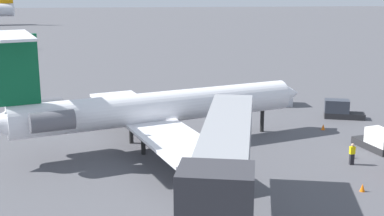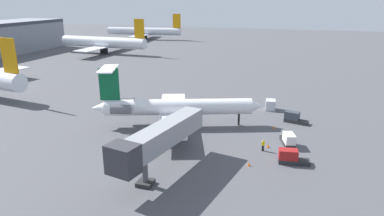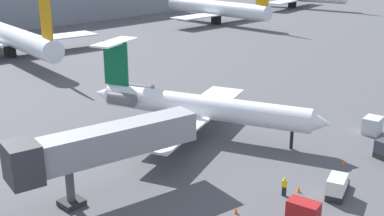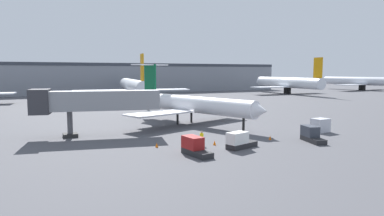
% 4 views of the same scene
% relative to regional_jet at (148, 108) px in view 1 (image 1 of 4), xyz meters
% --- Properties ---
extents(ground_plane, '(400.00, 400.00, 0.10)m').
position_rel_regional_jet_xyz_m(ground_plane, '(0.65, -2.06, -3.48)').
color(ground_plane, '#4C4C51').
extents(regional_jet, '(23.17, 27.62, 9.98)m').
position_rel_regional_jet_xyz_m(regional_jet, '(0.00, 0.00, 0.00)').
color(regional_jet, white).
rests_on(regional_jet, ground_plane).
extents(jet_bridge, '(16.79, 6.21, 6.41)m').
position_rel_regional_jet_xyz_m(jet_bridge, '(-16.59, -4.04, 1.28)').
color(jet_bridge, gray).
rests_on(jet_bridge, ground_plane).
extents(ground_crew_marshaller, '(0.30, 0.43, 1.69)m').
position_rel_regional_jet_xyz_m(ground_crew_marshaller, '(-5.59, -15.52, -2.57)').
color(ground_crew_marshaller, black).
rests_on(ground_crew_marshaller, ground_plane).
extents(baggage_tug_trailing, '(2.39, 4.23, 1.90)m').
position_rel_regional_jet_xyz_m(baggage_tug_trailing, '(7.75, -19.39, -2.59)').
color(baggage_tug_trailing, '#262628').
rests_on(baggage_tug_trailing, ground_plane).
extents(baggage_tug_spare, '(4.23, 2.47, 1.90)m').
position_rel_regional_jet_xyz_m(baggage_tug_spare, '(-2.50, -18.85, -2.59)').
color(baggage_tug_spare, '#262628').
rests_on(baggage_tug_spare, ground_plane).
extents(cargo_container_uld, '(2.46, 2.03, 1.95)m').
position_rel_regional_jet_xyz_m(cargo_container_uld, '(13.90, -14.88, -2.46)').
color(cargo_container_uld, silver).
rests_on(cargo_container_uld, ground_plane).
extents(traffic_cone_near, '(0.36, 0.36, 0.55)m').
position_rel_regional_jet_xyz_m(traffic_cone_near, '(3.79, -16.36, -3.16)').
color(traffic_cone_near, orange).
rests_on(traffic_cone_near, ground_plane).
extents(traffic_cone_mid, '(0.36, 0.36, 0.55)m').
position_rel_regional_jet_xyz_m(traffic_cone_mid, '(-10.75, -14.30, -3.16)').
color(traffic_cone_mid, orange).
rests_on(traffic_cone_mid, ground_plane).
extents(traffic_cone_far, '(0.36, 0.36, 0.55)m').
position_rel_regional_jet_xyz_m(traffic_cone_far, '(-4.18, -16.12, -3.16)').
color(traffic_cone_far, orange).
rests_on(traffic_cone_far, ground_plane).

